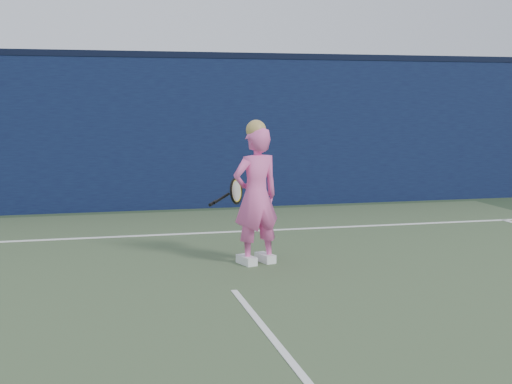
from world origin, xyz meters
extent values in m
plane|color=#2D3D25|center=(0.00, 0.00, 0.00)|extent=(80.00, 80.00, 0.00)
cube|color=black|center=(0.00, 6.50, 1.25)|extent=(24.00, 0.40, 2.50)
cube|color=black|center=(0.00, 6.50, 2.55)|extent=(24.00, 0.42, 0.10)
imported|color=pink|center=(0.48, 2.09, 0.76)|extent=(0.63, 0.51, 1.51)
sphere|color=tan|center=(0.48, 2.09, 1.48)|extent=(0.22, 0.22, 0.22)
cube|color=white|center=(0.59, 2.12, 0.05)|extent=(0.20, 0.30, 0.10)
cube|color=white|center=(0.36, 2.05, 0.05)|extent=(0.20, 0.30, 0.10)
torus|color=black|center=(0.36, 2.58, 0.76)|extent=(0.23, 0.29, 0.32)
torus|color=yellow|center=(0.36, 2.58, 0.76)|extent=(0.18, 0.23, 0.26)
cylinder|color=beige|center=(0.36, 2.58, 0.76)|extent=(0.18, 0.22, 0.26)
cylinder|color=black|center=(0.16, 2.44, 0.70)|extent=(0.23, 0.22, 0.11)
cylinder|color=black|center=(0.05, 2.37, 0.66)|extent=(0.12, 0.12, 0.07)
cube|color=white|center=(0.00, 4.00, 0.01)|extent=(11.00, 0.08, 0.01)
camera|label=1|loc=(-1.34, -5.45, 1.79)|focal=50.00mm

